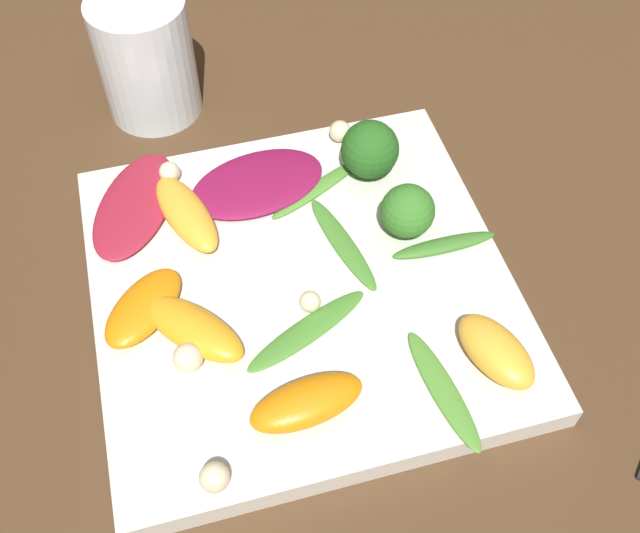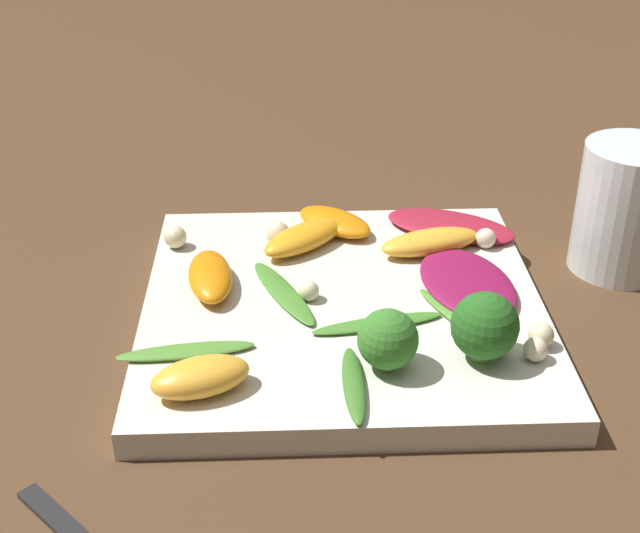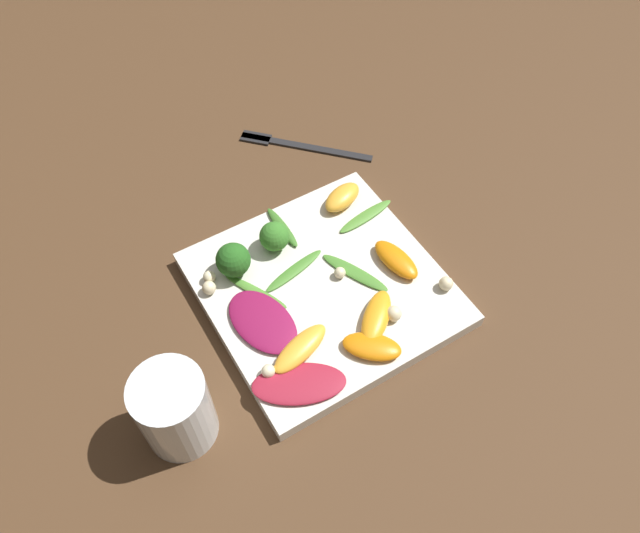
% 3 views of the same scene
% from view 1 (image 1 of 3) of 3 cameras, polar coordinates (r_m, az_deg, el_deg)
% --- Properties ---
extents(ground_plane, '(2.40, 2.40, 0.00)m').
position_cam_1_polar(ground_plane, '(0.51, -1.40, -2.22)').
color(ground_plane, '#4C331E').
extents(plate, '(0.27, 0.27, 0.02)m').
position_cam_1_polar(plate, '(0.50, -1.42, -1.61)').
color(plate, silver).
rests_on(plate, ground_plane).
extents(drinking_glass, '(0.07, 0.07, 0.10)m').
position_cam_1_polar(drinking_glass, '(0.62, -13.11, 15.21)').
color(drinking_glass, white).
rests_on(drinking_glass, ground_plane).
extents(radicchio_leaf_0, '(0.09, 0.11, 0.01)m').
position_cam_1_polar(radicchio_leaf_0, '(0.54, -13.94, 4.58)').
color(radicchio_leaf_0, maroon).
rests_on(radicchio_leaf_0, plate).
extents(radicchio_leaf_1, '(0.11, 0.08, 0.01)m').
position_cam_1_polar(radicchio_leaf_1, '(0.54, -4.80, 6.33)').
color(radicchio_leaf_1, maroon).
rests_on(radicchio_leaf_1, plate).
extents(orange_segment_0, '(0.07, 0.04, 0.02)m').
position_cam_1_polar(orange_segment_0, '(0.44, -1.03, -10.31)').
color(orange_segment_0, orange).
rests_on(orange_segment_0, plate).
extents(orange_segment_1, '(0.07, 0.08, 0.02)m').
position_cam_1_polar(orange_segment_1, '(0.47, -9.62, -4.68)').
color(orange_segment_1, orange).
rests_on(orange_segment_1, plate).
extents(orange_segment_2, '(0.05, 0.07, 0.02)m').
position_cam_1_polar(orange_segment_2, '(0.46, 13.26, -6.29)').
color(orange_segment_2, '#FCAD33').
rests_on(orange_segment_2, plate).
extents(orange_segment_3, '(0.05, 0.08, 0.02)m').
position_cam_1_polar(orange_segment_3, '(0.52, -10.16, 3.99)').
color(orange_segment_3, '#FCAD33').
rests_on(orange_segment_3, plate).
extents(orange_segment_4, '(0.07, 0.07, 0.01)m').
position_cam_1_polar(orange_segment_4, '(0.48, -13.32, -2.93)').
color(orange_segment_4, orange).
rests_on(orange_segment_4, plate).
extents(broccoli_floret_0, '(0.04, 0.04, 0.04)m').
position_cam_1_polar(broccoli_floret_0, '(0.54, 3.82, 8.85)').
color(broccoli_floret_0, '#7A9E51').
rests_on(broccoli_floret_0, plate).
extents(broccoli_floret_1, '(0.04, 0.04, 0.04)m').
position_cam_1_polar(broccoli_floret_1, '(0.51, 6.69, 4.19)').
color(broccoli_floret_1, '#84AD5B').
rests_on(broccoli_floret_1, plate).
extents(arugula_sprig_0, '(0.03, 0.09, 0.00)m').
position_cam_1_polar(arugula_sprig_0, '(0.51, 1.74, 1.78)').
color(arugula_sprig_0, '#47842D').
rests_on(arugula_sprig_0, plate).
extents(arugula_sprig_1, '(0.09, 0.05, 0.00)m').
position_cam_1_polar(arugula_sprig_1, '(0.47, -0.98, -4.90)').
color(arugula_sprig_1, '#47842D').
rests_on(arugula_sprig_1, plate).
extents(arugula_sprig_2, '(0.07, 0.01, 0.01)m').
position_cam_1_polar(arugula_sprig_2, '(0.51, 9.32, 1.90)').
color(arugula_sprig_2, '#3D7528').
rests_on(arugula_sprig_2, plate).
extents(arugula_sprig_3, '(0.03, 0.09, 0.00)m').
position_cam_1_polar(arugula_sprig_3, '(0.45, 9.36, -9.24)').
color(arugula_sprig_3, '#518E33').
rests_on(arugula_sprig_3, plate).
extents(arugula_sprig_4, '(0.08, 0.05, 0.00)m').
position_cam_1_polar(arugula_sprig_4, '(0.54, -0.11, 6.04)').
color(arugula_sprig_4, '#518E33').
rests_on(arugula_sprig_4, plate).
extents(macadamia_nut_0, '(0.01, 0.01, 0.01)m').
position_cam_1_polar(macadamia_nut_0, '(0.47, -1.16, -2.78)').
color(macadamia_nut_0, beige).
rests_on(macadamia_nut_0, plate).
extents(macadamia_nut_1, '(0.02, 0.02, 0.02)m').
position_cam_1_polar(macadamia_nut_1, '(0.57, 3.12, 10.00)').
color(macadamia_nut_1, beige).
rests_on(macadamia_nut_1, plate).
extents(macadamia_nut_2, '(0.02, 0.02, 0.02)m').
position_cam_1_polar(macadamia_nut_2, '(0.57, 1.53, 10.27)').
color(macadamia_nut_2, beige).
rests_on(macadamia_nut_2, plate).
extents(macadamia_nut_3, '(0.02, 0.02, 0.02)m').
position_cam_1_polar(macadamia_nut_3, '(0.46, -10.03, -6.84)').
color(macadamia_nut_3, beige).
rests_on(macadamia_nut_3, plate).
extents(macadamia_nut_4, '(0.02, 0.02, 0.02)m').
position_cam_1_polar(macadamia_nut_4, '(0.55, -11.39, 7.06)').
color(macadamia_nut_4, beige).
rests_on(macadamia_nut_4, plate).
extents(macadamia_nut_5, '(0.02, 0.02, 0.02)m').
position_cam_1_polar(macadamia_nut_5, '(0.42, -8.04, -15.62)').
color(macadamia_nut_5, beige).
rests_on(macadamia_nut_5, plate).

